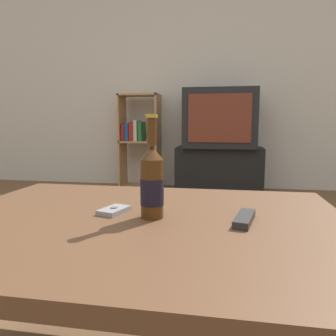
% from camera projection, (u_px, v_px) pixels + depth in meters
% --- Properties ---
extents(back_wall, '(8.00, 0.05, 2.60)m').
position_uv_depth(back_wall, '(207.00, 75.00, 3.76)').
color(back_wall, beige).
rests_on(back_wall, ground_plane).
extents(coffee_table, '(1.15, 0.88, 0.48)m').
position_uv_depth(coffee_table, '(139.00, 239.00, 0.92)').
color(coffee_table, brown).
rests_on(coffee_table, ground_plane).
extents(tv_stand, '(0.92, 0.42, 0.49)m').
position_uv_depth(tv_stand, '(219.00, 169.00, 3.59)').
color(tv_stand, black).
rests_on(tv_stand, ground_plane).
extents(television, '(0.76, 0.56, 0.62)m').
position_uv_depth(television, '(220.00, 119.00, 3.51)').
color(television, black).
rests_on(television, tv_stand).
extents(bookshelf, '(0.45, 0.30, 1.07)m').
position_uv_depth(bookshelf, '(138.00, 139.00, 3.77)').
color(bookshelf, tan).
rests_on(bookshelf, ground_plane).
extents(beer_bottle, '(0.07, 0.07, 0.29)m').
position_uv_depth(beer_bottle, '(152.00, 182.00, 0.90)').
color(beer_bottle, '#47280F').
rests_on(beer_bottle, coffee_table).
extents(cell_phone, '(0.08, 0.11, 0.02)m').
position_uv_depth(cell_phone, '(114.00, 210.00, 0.97)').
color(cell_phone, gray).
rests_on(cell_phone, coffee_table).
extents(remote_control, '(0.07, 0.15, 0.02)m').
position_uv_depth(remote_control, '(244.00, 219.00, 0.87)').
color(remote_control, '#282828').
rests_on(remote_control, coffee_table).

